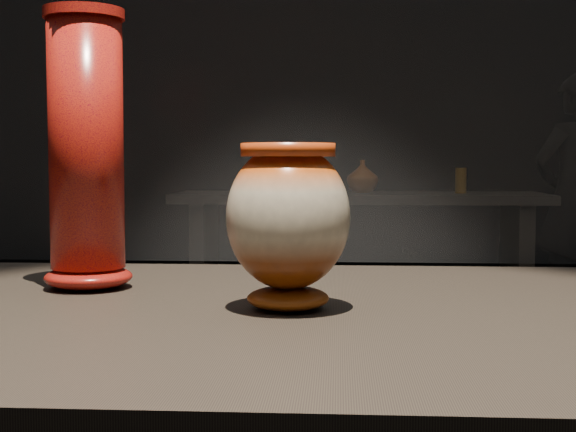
% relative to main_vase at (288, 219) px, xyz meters
% --- Properties ---
extents(main_vase, '(0.18, 0.18, 0.20)m').
position_rel_main_vase_xyz_m(main_vase, '(0.00, 0.00, 0.00)').
color(main_vase, '#6A2A09').
rests_on(main_vase, display_plinth).
extents(tall_vase, '(0.13, 0.13, 0.38)m').
position_rel_main_vase_xyz_m(tall_vase, '(-0.29, 0.14, 0.08)').
color(tall_vase, red).
rests_on(tall_vase, display_plinth).
extents(back_shelf, '(2.00, 0.60, 0.90)m').
position_rel_main_vase_xyz_m(back_shelf, '(0.17, 3.43, -0.37)').
color(back_shelf, black).
rests_on(back_shelf, ground).
extents(back_vase_left, '(0.22, 0.22, 0.17)m').
position_rel_main_vase_xyz_m(back_vase_left, '(-0.24, 3.39, -0.02)').
color(back_vase_left, '#9D6A16').
rests_on(back_vase_left, back_shelf).
extents(back_vase_mid, '(0.18, 0.18, 0.18)m').
position_rel_main_vase_xyz_m(back_vase_mid, '(0.19, 3.46, -0.02)').
color(back_vase_mid, '#6A2A09').
rests_on(back_vase_mid, back_shelf).
extents(back_vase_right, '(0.06, 0.06, 0.14)m').
position_rel_main_vase_xyz_m(back_vase_right, '(0.72, 3.41, -0.04)').
color(back_vase_right, '#9D6A16').
rests_on(back_vase_right, back_shelf).
extents(visitor, '(0.70, 0.58, 1.65)m').
position_rel_main_vase_xyz_m(visitor, '(1.61, 4.40, -0.18)').
color(visitor, black).
rests_on(visitor, ground).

